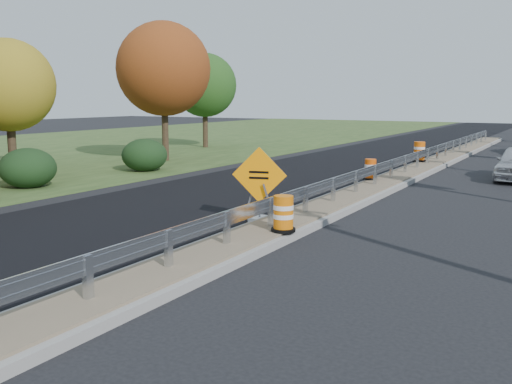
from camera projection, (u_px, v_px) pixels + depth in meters
The scene contains 14 objects.
ground at pixel (305, 220), 15.85m from camera, with size 140.00×140.00×0.00m, color black.
grass_verge_near at pixel (30, 151), 36.25m from camera, with size 30.00×120.00×0.03m, color #324A20.
milled_overlay at pixel (311, 171), 26.56m from camera, with size 7.20×120.00×0.01m, color black.
median at pixel (391, 181), 22.66m from camera, with size 1.60×55.00×0.23m.
guardrail at pixel (399, 163), 23.42m from camera, with size 0.10×46.15×0.72m.
hedge_mid at pixel (28, 168), 21.41m from camera, with size 2.09×2.09×1.52m, color black.
hedge_north at pixel (145, 155), 26.28m from camera, with size 2.09×2.09×1.52m, color black.
tree_near_yellow at pixel (8, 85), 24.34m from camera, with size 3.96×3.96×5.88m.
tree_near_red at pixel (164, 69), 30.02m from camera, with size 4.95×4.95×7.35m.
tree_near_back at pixel (205, 85), 38.44m from camera, with size 4.29×4.29×6.37m.
caution_sign at pixel (259, 204), 15.35m from camera, with size 1.45×0.63×2.07m.
barrel_median_near at pixel (283, 214), 13.43m from camera, with size 0.58×0.58×0.85m.
barrel_median_mid at pixel (370, 170), 22.05m from camera, with size 0.54×0.54×0.80m.
barrel_median_far at pixel (419, 152), 28.36m from camera, with size 0.67×0.67×0.99m.
Camera 1 is at (6.58, -14.11, 3.34)m, focal length 40.00 mm.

